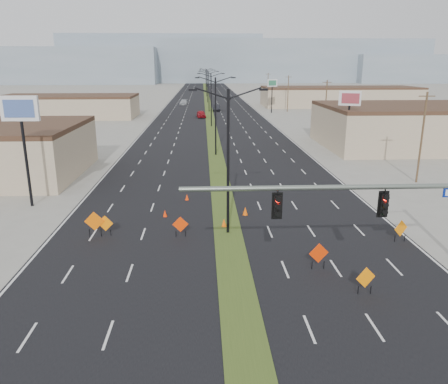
{
  "coord_description": "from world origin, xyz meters",
  "views": [
    {
      "loc": [
        -1.7,
        -16.97,
        11.49
      ],
      "look_at": [
        -0.31,
        11.42,
        3.2
      ],
      "focal_mm": 35.0,
      "sensor_mm": 36.0,
      "label": 1
    }
  ],
  "objects_px": {
    "signal_mast": "(421,213)",
    "construction_sign_4": "(366,279)",
    "car_left": "(201,114)",
    "pole_sign_east_far": "(272,86)",
    "streetlight_5": "(207,82)",
    "streetlight_6": "(206,79)",
    "construction_sign_1": "(105,224)",
    "cone_2": "(245,211)",
    "construction_sign_2": "(180,225)",
    "pole_sign_east_near": "(350,104)",
    "car_far": "(184,102)",
    "construction_sign_0": "(94,222)",
    "streetlight_3": "(209,90)",
    "streetlight_1": "(216,114)",
    "streetlight_0": "(228,158)",
    "construction_sign_5": "(401,229)",
    "cone_3": "(187,197)",
    "pole_sign_west": "(21,117)",
    "construction_sign_3": "(319,254)",
    "cone_0": "(165,213)",
    "streetlight_4": "(207,85)",
    "cone_1": "(224,223)",
    "car_mid": "(217,108)",
    "streetlight_2": "(211,98)"
  },
  "relations": [
    {
      "from": "streetlight_0",
      "to": "construction_sign_1",
      "type": "height_order",
      "value": "streetlight_0"
    },
    {
      "from": "streetlight_0",
      "to": "car_far",
      "type": "relative_size",
      "value": 1.93
    },
    {
      "from": "construction_sign_1",
      "to": "pole_sign_west",
      "type": "bearing_deg",
      "value": 146.02
    },
    {
      "from": "streetlight_3",
      "to": "cone_1",
      "type": "relative_size",
      "value": 15.54
    },
    {
      "from": "streetlight_5",
      "to": "streetlight_6",
      "type": "xyz_separation_m",
      "value": [
        0.0,
        28.0,
        0.0
      ]
    },
    {
      "from": "cone_2",
      "to": "cone_3",
      "type": "relative_size",
      "value": 1.26
    },
    {
      "from": "streetlight_6",
      "to": "cone_2",
      "type": "height_order",
      "value": "streetlight_6"
    },
    {
      "from": "signal_mast",
      "to": "pole_sign_west",
      "type": "height_order",
      "value": "pole_sign_west"
    },
    {
      "from": "car_mid",
      "to": "cone_2",
      "type": "relative_size",
      "value": 7.13
    },
    {
      "from": "construction_sign_0",
      "to": "car_far",
      "type": "bearing_deg",
      "value": 85.99
    },
    {
      "from": "streetlight_4",
      "to": "car_far",
      "type": "bearing_deg",
      "value": -131.12
    },
    {
      "from": "construction_sign_2",
      "to": "pole_sign_east_far",
      "type": "height_order",
      "value": "pole_sign_east_far"
    },
    {
      "from": "streetlight_3",
      "to": "streetlight_5",
      "type": "xyz_separation_m",
      "value": [
        0.0,
        56.0,
        0.0
      ]
    },
    {
      "from": "car_far",
      "to": "construction_sign_0",
      "type": "height_order",
      "value": "construction_sign_0"
    },
    {
      "from": "cone_3",
      "to": "construction_sign_0",
      "type": "bearing_deg",
      "value": -126.49
    },
    {
      "from": "streetlight_5",
      "to": "car_far",
      "type": "relative_size",
      "value": 1.93
    },
    {
      "from": "streetlight_5",
      "to": "pole_sign_east_far",
      "type": "xyz_separation_m",
      "value": [
        15.57,
        -59.33,
        1.13
      ]
    },
    {
      "from": "construction_sign_3",
      "to": "cone_2",
      "type": "distance_m",
      "value": 10.3
    },
    {
      "from": "streetlight_1",
      "to": "streetlight_6",
      "type": "height_order",
      "value": "same"
    },
    {
      "from": "streetlight_0",
      "to": "construction_sign_0",
      "type": "bearing_deg",
      "value": -178.32
    },
    {
      "from": "construction_sign_3",
      "to": "streetlight_4",
      "type": "bearing_deg",
      "value": 82.67
    },
    {
      "from": "car_left",
      "to": "pole_sign_east_far",
      "type": "bearing_deg",
      "value": 23.0
    },
    {
      "from": "cone_0",
      "to": "cone_1",
      "type": "height_order",
      "value": "cone_1"
    },
    {
      "from": "construction_sign_1",
      "to": "cone_2",
      "type": "bearing_deg",
      "value": 30.05
    },
    {
      "from": "streetlight_5",
      "to": "pole_sign_east_near",
      "type": "relative_size",
      "value": 1.2
    },
    {
      "from": "construction_sign_1",
      "to": "construction_sign_2",
      "type": "relative_size",
      "value": 1.03
    },
    {
      "from": "construction_sign_2",
      "to": "pole_sign_east_near",
      "type": "bearing_deg",
      "value": 51.56
    },
    {
      "from": "construction_sign_5",
      "to": "cone_0",
      "type": "height_order",
      "value": "construction_sign_5"
    },
    {
      "from": "streetlight_3",
      "to": "streetlight_6",
      "type": "relative_size",
      "value": 1.0
    },
    {
      "from": "streetlight_1",
      "to": "construction_sign_3",
      "type": "distance_m",
      "value": 34.64
    },
    {
      "from": "streetlight_4",
      "to": "pole_sign_east_near",
      "type": "relative_size",
      "value": 1.2
    },
    {
      "from": "streetlight_1",
      "to": "signal_mast",
      "type": "bearing_deg",
      "value": -77.31
    },
    {
      "from": "streetlight_3",
      "to": "streetlight_4",
      "type": "height_order",
      "value": "same"
    },
    {
      "from": "streetlight_3",
      "to": "cone_2",
      "type": "relative_size",
      "value": 14.62
    },
    {
      "from": "streetlight_0",
      "to": "construction_sign_0",
      "type": "distance_m",
      "value": 10.22
    },
    {
      "from": "streetlight_2",
      "to": "pole_sign_west",
      "type": "bearing_deg",
      "value": -108.34
    },
    {
      "from": "streetlight_6",
      "to": "pole_sign_east_near",
      "type": "height_order",
      "value": "streetlight_6"
    },
    {
      "from": "streetlight_0",
      "to": "pole_sign_east_near",
      "type": "height_order",
      "value": "streetlight_0"
    },
    {
      "from": "construction_sign_3",
      "to": "cone_0",
      "type": "height_order",
      "value": "construction_sign_3"
    },
    {
      "from": "streetlight_1",
      "to": "cone_1",
      "type": "relative_size",
      "value": 15.54
    },
    {
      "from": "streetlight_3",
      "to": "construction_sign_0",
      "type": "distance_m",
      "value": 84.89
    },
    {
      "from": "streetlight_0",
      "to": "pole_sign_west",
      "type": "bearing_deg",
      "value": 156.75
    },
    {
      "from": "car_left",
      "to": "pole_sign_west",
      "type": "distance_m",
      "value": 65.94
    },
    {
      "from": "construction_sign_0",
      "to": "cone_3",
      "type": "bearing_deg",
      "value": 50.61
    },
    {
      "from": "car_left",
      "to": "construction_sign_3",
      "type": "height_order",
      "value": "construction_sign_3"
    },
    {
      "from": "streetlight_3",
      "to": "construction_sign_4",
      "type": "distance_m",
      "value": 93.34
    },
    {
      "from": "streetlight_0",
      "to": "construction_sign_5",
      "type": "bearing_deg",
      "value": -10.86
    },
    {
      "from": "signal_mast",
      "to": "construction_sign_4",
      "type": "xyz_separation_m",
      "value": [
        -1.95,
        1.0,
        -3.9
      ]
    },
    {
      "from": "signal_mast",
      "to": "streetlight_3",
      "type": "relative_size",
      "value": 1.63
    },
    {
      "from": "car_left",
      "to": "construction_sign_4",
      "type": "height_order",
      "value": "car_left"
    }
  ]
}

